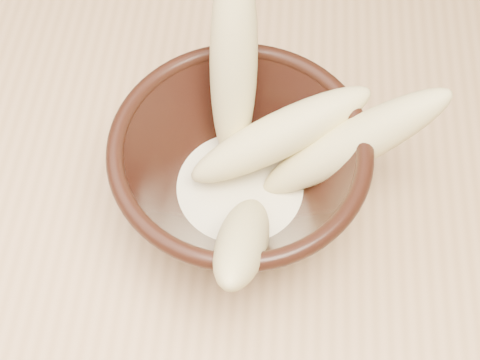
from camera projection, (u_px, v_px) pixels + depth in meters
The scene contains 7 objects.
table at pixel (232, 162), 0.64m from camera, with size 1.20×0.80×0.75m.
bowl at pixel (240, 174), 0.48m from camera, with size 0.18×0.18×0.10m.
milk_puddle at pixel (240, 191), 0.50m from camera, with size 0.10×0.10×0.01m, color beige.
banana_upright at pixel (234, 64), 0.46m from camera, with size 0.03×0.03×0.16m, color #EED88C.
banana_right at pixel (352, 144), 0.46m from camera, with size 0.03×0.03×0.15m, color #EED88C.
banana_across at pixel (279, 135), 0.47m from camera, with size 0.03×0.03×0.14m, color #EED88C.
banana_front at pixel (243, 241), 0.43m from camera, with size 0.03×0.03×0.12m, color #EED88C.
Camera 1 is at (0.03, -0.34, 1.22)m, focal length 50.00 mm.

